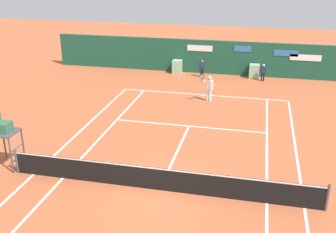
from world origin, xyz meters
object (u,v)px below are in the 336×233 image
object	(u,v)px
player_on_baseline	(209,86)
tennis_ball_by_sideline	(256,171)
tennis_ball_near_service_line	(235,100)
ball_kid_centre_post	(202,67)
tennis_ball_mid_court	(263,104)
ball_kid_left_post	(263,71)
umpire_chair	(4,131)

from	to	relation	value
player_on_baseline	tennis_ball_by_sideline	world-z (taller)	player_on_baseline
player_on_baseline	tennis_ball_near_service_line	world-z (taller)	player_on_baseline
ball_kid_centre_post	tennis_ball_by_sideline	bearing A→B (deg)	119.06
ball_kid_centre_post	player_on_baseline	bearing A→B (deg)	114.40
ball_kid_centre_post	tennis_ball_mid_court	world-z (taller)	ball_kid_centre_post
tennis_ball_mid_court	tennis_ball_near_service_line	size ratio (longest dim) A/B	1.00
ball_kid_centre_post	tennis_ball_near_service_line	world-z (taller)	ball_kid_centre_post
ball_kid_centre_post	tennis_ball_by_sideline	xyz separation A→B (m)	(4.29, -13.49, -0.72)
player_on_baseline	ball_kid_centre_post	size ratio (longest dim) A/B	1.39
player_on_baseline	ball_kid_left_post	bearing A→B (deg)	-97.70
ball_kid_centre_post	tennis_ball_near_service_line	bearing A→B (deg)	131.51
ball_kid_centre_post	tennis_ball_by_sideline	size ratio (longest dim) A/B	19.26
ball_kid_centre_post	umpire_chair	bearing A→B (deg)	80.45
umpire_chair	tennis_ball_near_service_line	world-z (taller)	umpire_chair
player_on_baseline	tennis_ball_near_service_line	xyz separation A→B (m)	(1.56, 0.47, -0.92)
umpire_chair	tennis_ball_by_sideline	world-z (taller)	umpire_chair
tennis_ball_near_service_line	tennis_ball_mid_court	bearing A→B (deg)	-7.86
player_on_baseline	ball_kid_left_post	world-z (taller)	player_on_baseline
tennis_ball_near_service_line	ball_kid_left_post	bearing A→B (deg)	71.04
umpire_chair	player_on_baseline	size ratio (longest dim) A/B	1.34
player_on_baseline	tennis_ball_mid_court	distance (m)	3.42
umpire_chair	tennis_ball_mid_court	xyz separation A→B (m)	(10.39, 10.39, -1.61)
player_on_baseline	ball_kid_centre_post	world-z (taller)	player_on_baseline
umpire_chair	player_on_baseline	distance (m)	12.42
ball_kid_left_post	ball_kid_centre_post	distance (m)	4.40
ball_kid_centre_post	tennis_ball_by_sideline	distance (m)	14.17
ball_kid_centre_post	tennis_ball_near_service_line	distance (m)	5.56
tennis_ball_by_sideline	ball_kid_centre_post	bearing A→B (deg)	107.64
ball_kid_left_post	tennis_ball_near_service_line	xyz separation A→B (m)	(-1.64, -4.77, -0.68)
tennis_ball_near_service_line	tennis_ball_by_sideline	bearing A→B (deg)	-80.06
ball_kid_left_post	ball_kid_centre_post	size ratio (longest dim) A/B	0.95
ball_kid_centre_post	tennis_ball_by_sideline	world-z (taller)	ball_kid_centre_post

